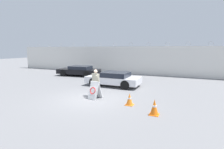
{
  "coord_description": "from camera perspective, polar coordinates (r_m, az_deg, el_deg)",
  "views": [
    {
      "loc": [
        5.32,
        -8.85,
        3.02
      ],
      "look_at": [
        0.38,
        2.37,
        1.2
      ],
      "focal_mm": 28.0,
      "sensor_mm": 36.0,
      "label": 1
    }
  ],
  "objects": [
    {
      "name": "traffic_cone_mid",
      "position": [
        9.52,
        5.75,
        -8.03
      ],
      "size": [
        0.42,
        0.42,
        0.65
      ],
      "color": "orange",
      "rests_on": "ground_plane"
    },
    {
      "name": "traffic_cone_near",
      "position": [
        8.36,
        13.67,
        -10.35
      ],
      "size": [
        0.44,
        0.44,
        0.73
      ],
      "color": "orange",
      "rests_on": "ground_plane"
    },
    {
      "name": "ground_plane",
      "position": [
        10.76,
        -7.04,
        -7.9
      ],
      "size": [
        90.0,
        90.0,
        0.0
      ],
      "primitive_type": "plane",
      "color": "slate"
    },
    {
      "name": "parked_car_front_coupe",
      "position": [
        19.83,
        -10.69,
        1.28
      ],
      "size": [
        4.79,
        2.26,
        1.12
      ],
      "rotation": [
        0.0,
        0.0,
        3.23
      ],
      "color": "black",
      "rests_on": "ground_plane"
    },
    {
      "name": "security_guard",
      "position": [
        11.09,
        -5.33,
        -2.32
      ],
      "size": [
        0.62,
        0.47,
        1.72
      ],
      "rotation": [
        0.0,
        0.0,
        -0.19
      ],
      "color": "#232838",
      "rests_on": "ground_plane"
    },
    {
      "name": "barricade_sign",
      "position": [
        10.66,
        -5.72,
        -5.09
      ],
      "size": [
        0.74,
        0.82,
        1.07
      ],
      "rotation": [
        0.0,
        0.0,
        -0.18
      ],
      "color": "white",
      "rests_on": "ground_plane"
    },
    {
      "name": "perimeter_wall",
      "position": [
        20.74,
        8.85,
        4.57
      ],
      "size": [
        36.0,
        0.3,
        3.73
      ],
      "color": "silver",
      "rests_on": "ground_plane"
    },
    {
      "name": "parked_car_rear_sedan",
      "position": [
        14.23,
        0.58,
        -1.36
      ],
      "size": [
        4.34,
        2.02,
        1.14
      ],
      "rotation": [
        0.0,
        0.0,
        3.14
      ],
      "color": "black",
      "rests_on": "ground_plane"
    }
  ]
}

